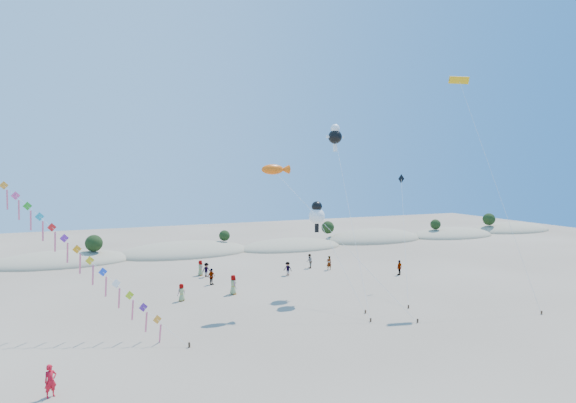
{
  "coord_description": "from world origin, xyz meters",
  "views": [
    {
      "loc": [
        -12.92,
        -23.4,
        12.17
      ],
      "look_at": [
        2.94,
        14.0,
        9.38
      ],
      "focal_mm": 30.0,
      "sensor_mm": 36.0,
      "label": 1
    }
  ],
  "objects": [
    {
      "name": "ground",
      "position": [
        0.0,
        0.0,
        0.0
      ],
      "size": [
        160.0,
        160.0,
        0.0
      ],
      "primitive_type": "plane",
      "color": "#7C6A56",
      "rests_on": "ground"
    },
    {
      "name": "dune_ridge",
      "position": [
        1.06,
        45.14,
        0.11
      ],
      "size": [
        145.3,
        11.49,
        5.57
      ],
      "color": "tan",
      "rests_on": "ground"
    },
    {
      "name": "kite_train",
      "position": [
        -17.65,
        17.99,
        9.94
      ],
      "size": [
        21.03,
        17.53,
        19.35
      ],
      "color": "#3F2D1E",
      "rests_on": "ground"
    },
    {
      "name": "fish_kite",
      "position": [
        2.57,
        15.82,
        12.05
      ],
      "size": [
        9.87,
        9.47,
        12.55
      ],
      "color": "#3F2D1E",
      "rests_on": "ground"
    },
    {
      "name": "cartoon_kite_low",
      "position": [
        6.94,
        16.56,
        7.94
      ],
      "size": [
        2.43,
        6.76,
        9.15
      ],
      "color": "#3F2D1E",
      "rests_on": "ground"
    },
    {
      "name": "cartoon_kite_high",
      "position": [
        11.05,
        20.68,
        15.56
      ],
      "size": [
        4.36,
        12.96,
        16.76
      ],
      "color": "#3F2D1E",
      "rests_on": "ground"
    },
    {
      "name": "parafoil_kite",
      "position": [
        20.13,
        12.63,
        19.96
      ],
      "size": [
        2.95,
        8.73,
        20.9
      ],
      "color": "#3F2D1E",
      "rests_on": "ground"
    },
    {
      "name": "dark_kite",
      "position": [
        16.39,
        16.21,
        7.98
      ],
      "size": [
        5.52,
        8.33,
        11.59
      ],
      "color": "#3F2D1E",
      "rests_on": "ground"
    },
    {
      "name": "flyer_foreground",
      "position": [
        -14.87,
        4.43,
        0.88
      ],
      "size": [
        0.76,
        0.66,
        1.77
      ],
      "primitive_type": "imported",
      "rotation": [
        0.0,
        0.0,
        0.46
      ],
      "color": "red",
      "rests_on": "ground"
    },
    {
      "name": "beachgoers",
      "position": [
        4.77,
        25.72,
        0.85
      ],
      "size": [
        26.01,
        10.7,
        1.89
      ],
      "color": "slate",
      "rests_on": "ground"
    }
  ]
}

